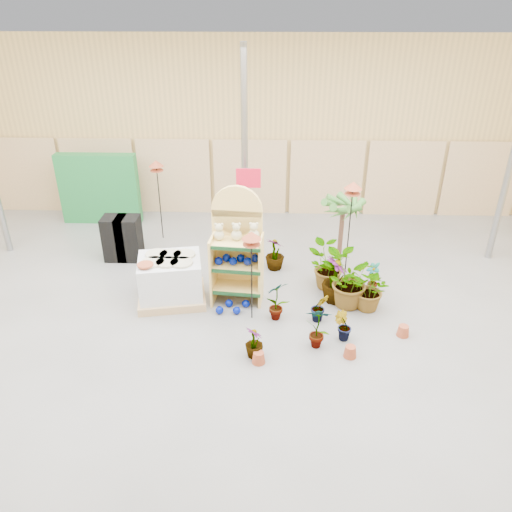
{
  "coord_description": "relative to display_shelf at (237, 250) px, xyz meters",
  "views": [
    {
      "loc": [
        0.56,
        -6.64,
        5.32
      ],
      "look_at": [
        0.3,
        1.5,
        1.0
      ],
      "focal_mm": 35.0,
      "sensor_mm": 36.0,
      "label": 1
    }
  ],
  "objects": [
    {
      "name": "potted_plant_4",
      "position": [
        2.67,
        0.3,
        -0.72
      ],
      "size": [
        0.32,
        0.39,
        0.63
      ],
      "primitive_type": "imported",
      "rotation": [
        0.0,
        0.0,
        5.03
      ],
      "color": "#3A752C",
      "rests_on": "ground"
    },
    {
      "name": "teddy_bears",
      "position": [
        0.02,
        -0.11,
        0.4
      ],
      "size": [
        0.83,
        0.21,
        0.35
      ],
      "color": "beige",
      "rests_on": "display_shelf"
    },
    {
      "name": "bird_table_right",
      "position": [
        2.17,
        0.66,
        0.98
      ],
      "size": [
        0.34,
        0.34,
        2.17
      ],
      "color": "black",
      "rests_on": "ground"
    },
    {
      "name": "charcoal_planters",
      "position": [
        -2.65,
        1.51,
        -0.54
      ],
      "size": [
        0.8,
        0.5,
        1.0
      ],
      "color": "black",
      "rests_on": "ground"
    },
    {
      "name": "pallet_stack",
      "position": [
        -1.27,
        -0.17,
        -0.58
      ],
      "size": [
        1.43,
        1.26,
        0.94
      ],
      "rotation": [
        0.0,
        0.0,
        0.18
      ],
      "color": "tan",
      "rests_on": "ground"
    },
    {
      "name": "potted_plant_1",
      "position": [
        1.53,
        -0.77,
        -0.75
      ],
      "size": [
        0.34,
        0.29,
        0.57
      ],
      "primitive_type": "imported",
      "rotation": [
        0.0,
        0.0,
        0.11
      ],
      "color": "#3A752C",
      "rests_on": "ground"
    },
    {
      "name": "potted_plant_6",
      "position": [
        1.74,
        0.4,
        -0.57
      ],
      "size": [
        1.07,
        1.01,
        0.94
      ],
      "primitive_type": "imported",
      "rotation": [
        0.0,
        0.0,
        2.73
      ],
      "color": "#3A752C",
      "rests_on": "ground"
    },
    {
      "name": "display_shelf",
      "position": [
        0.0,
        0.0,
        0.0
      ],
      "size": [
        1.0,
        0.69,
        2.27
      ],
      "rotation": [
        0.0,
        0.0,
        -0.1
      ],
      "color": "#E1BC64",
      "rests_on": "ground"
    },
    {
      "name": "palm",
      "position": [
        2.12,
        1.3,
        0.4
      ],
      "size": [
        0.7,
        0.7,
        1.68
      ],
      "color": "brown",
      "rests_on": "ground"
    },
    {
      "name": "bird_table_front",
      "position": [
        0.3,
        -0.73,
        0.59
      ],
      "size": [
        0.34,
        0.34,
        1.76
      ],
      "color": "black",
      "rests_on": "ground"
    },
    {
      "name": "gazing_balls_shelf",
      "position": [
        -0.0,
        -0.13,
        -0.15
      ],
      "size": [
        0.83,
        0.28,
        0.16
      ],
      "color": "#011285",
      "rests_on": "display_shelf"
    },
    {
      "name": "trellis_stock",
      "position": [
        -3.74,
        3.52,
        -0.14
      ],
      "size": [
        2.0,
        0.3,
        1.8
      ],
      "primitive_type": "cube",
      "color": "#1A6F32",
      "rests_on": "ground"
    },
    {
      "name": "potted_plant_9",
      "position": [
        1.88,
        -1.32,
        -0.77
      ],
      "size": [
        0.34,
        0.3,
        0.54
      ],
      "primitive_type": "imported",
      "rotation": [
        0.0,
        0.0,
        2.9
      ],
      "color": "#3A752C",
      "rests_on": "ground"
    },
    {
      "name": "offer_sign",
      "position": [
        0.16,
        1.3,
        0.53
      ],
      "size": [
        0.5,
        0.08,
        2.2
      ],
      "color": "gray",
      "rests_on": "ground"
    },
    {
      "name": "potted_plant_8",
      "position": [
        1.43,
        -1.53,
        -0.63
      ],
      "size": [
        0.46,
        0.35,
        0.81
      ],
      "primitive_type": "imported",
      "rotation": [
        0.0,
        0.0,
        3.0
      ],
      "color": "#3A752C",
      "rests_on": "ground"
    },
    {
      "name": "room",
      "position": [
        0.06,
        -0.77,
        1.18
      ],
      "size": [
        15.2,
        12.1,
        4.7
      ],
      "color": "slate",
      "rests_on": "ground"
    },
    {
      "name": "potted_plant_0",
      "position": [
        0.75,
        -0.73,
        -0.63
      ],
      "size": [
        0.51,
        0.48,
        0.81
      ],
      "primitive_type": "imported",
      "rotation": [
        0.0,
        0.0,
        3.74
      ],
      "color": "#3A752C",
      "rests_on": "ground"
    },
    {
      "name": "potted_plant_7",
      "position": [
        0.38,
        -1.82,
        -0.76
      ],
      "size": [
        0.43,
        0.43,
        0.55
      ],
      "primitive_type": "imported",
      "rotation": [
        0.0,
        0.0,
        2.23
      ],
      "color": "#3A752C",
      "rests_on": "ground"
    },
    {
      "name": "bird_table_back",
      "position": [
        -2.0,
        2.59,
        0.77
      ],
      "size": [
        0.34,
        0.34,
        1.95
      ],
      "color": "black",
      "rests_on": "ground"
    },
    {
      "name": "potted_plant_10",
      "position": [
        2.51,
        -0.37,
        -0.6
      ],
      "size": [
        1.04,
        1.02,
        0.87
      ],
      "primitive_type": "imported",
      "rotation": [
        0.0,
        0.0,
        5.6
      ],
      "color": "#3A752C",
      "rests_on": "ground"
    },
    {
      "name": "potted_plant_11",
      "position": [
        0.72,
        1.14,
        -0.67
      ],
      "size": [
        0.57,
        0.57,
        0.73
      ],
      "primitive_type": "imported",
      "rotation": [
        0.0,
        0.0,
        2.52
      ],
      "color": "#3A752C",
      "rests_on": "ground"
    },
    {
      "name": "gazing_balls_floor",
      "position": [
        -0.07,
        -0.5,
        -0.96
      ],
      "size": [
        0.63,
        0.39,
        0.15
      ],
      "color": "#011285",
      "rests_on": "ground"
    },
    {
      "name": "potted_plant_3",
      "position": [
        1.88,
        -0.1,
        -0.57
      ],
      "size": [
        0.59,
        0.59,
        0.93
      ],
      "primitive_type": "imported",
      "rotation": [
        0.0,
        0.0,
        1.71
      ],
      "color": "#3A752C",
      "rests_on": "ground"
    },
    {
      "name": "potted_plant_2",
      "position": [
        2.06,
        -0.28,
        -0.5
      ],
      "size": [
        1.06,
        0.95,
        1.08
      ],
      "primitive_type": "imported",
      "rotation": [
        0.0,
        0.0,
        3.03
      ],
      "color": "#3A752C",
      "rests_on": "ground"
    }
  ]
}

